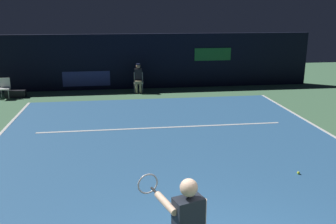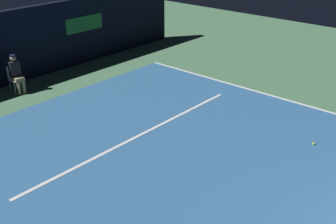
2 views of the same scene
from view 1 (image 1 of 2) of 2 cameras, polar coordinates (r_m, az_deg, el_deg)
name	(u,v)px [view 1 (image 1 of 2)]	position (r m, az deg, el deg)	size (l,w,h in m)	color
ground_plane	(172,153)	(9.75, 0.65, -6.44)	(31.56, 31.56, 0.00)	#4C7A56
court_surface	(172,153)	(9.75, 0.65, -6.40)	(10.09, 12.36, 0.01)	#336699
line_service	(162,128)	(11.76, -0.90, -2.45)	(7.87, 0.10, 0.01)	white
back_wall	(146,61)	(17.71, -3.47, 7.91)	(16.21, 0.33, 2.60)	black
line_judge_on_chair	(138,78)	(16.80, -4.66, 5.36)	(0.47, 0.55, 1.32)	white
courtside_chair_near	(5,87)	(17.07, -24.16, 3.57)	(0.45, 0.43, 0.88)	white
tennis_ball	(298,173)	(9.04, 19.71, -8.93)	(0.07, 0.07, 0.07)	#CCE033
equipment_bag	(16,94)	(17.18, -22.70, 2.63)	(0.84, 0.32, 0.32)	black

